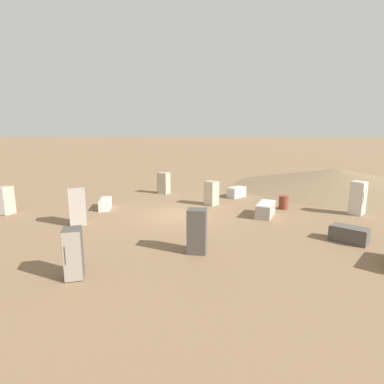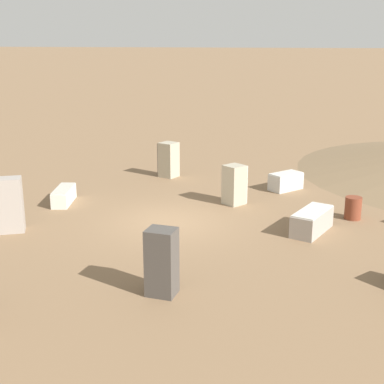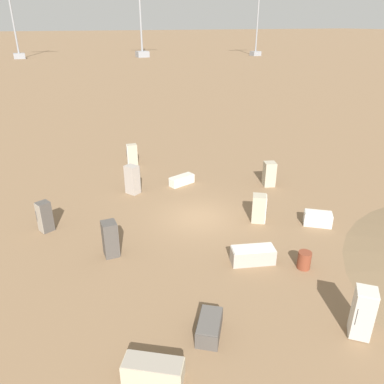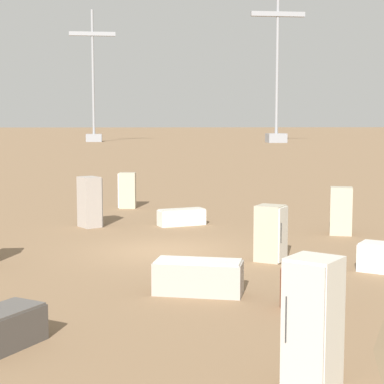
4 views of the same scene
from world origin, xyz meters
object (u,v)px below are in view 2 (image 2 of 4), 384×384
object	(u,v)px
discarded_fridge_8	(64,196)
rusty_barrel	(353,208)
discarded_fridge_7	(11,205)
discarded_fridge_9	(168,160)
discarded_fridge_4	(234,185)
discarded_fridge_1	(312,221)
discarded_fridge_6	(286,181)
discarded_fridge_10	(162,262)

from	to	relation	value
discarded_fridge_8	rusty_barrel	distance (m)	10.92
discarded_fridge_7	rusty_barrel	distance (m)	11.80
discarded_fridge_7	discarded_fridge_9	distance (m)	8.91
discarded_fridge_4	discarded_fridge_9	world-z (taller)	discarded_fridge_9
discarded_fridge_1	discarded_fridge_4	size ratio (longest dim) A/B	1.36
discarded_fridge_1	discarded_fridge_4	xyz separation A→B (m)	(2.39, 3.16, 0.39)
discarded_fridge_8	discarded_fridge_4	bearing A→B (deg)	-0.28
discarded_fridge_9	discarded_fridge_1	bearing A→B (deg)	-111.28
discarded_fridge_4	discarded_fridge_6	bearing A→B (deg)	91.73
discarded_fridge_9	discarded_fridge_10	bearing A→B (deg)	-143.50
discarded_fridge_1	rusty_barrel	distance (m)	2.23
discarded_fridge_8	discarded_fridge_9	bearing A→B (deg)	47.83
discarded_fridge_9	rusty_barrel	bearing A→B (deg)	-97.27
discarded_fridge_7	discarded_fridge_10	world-z (taller)	discarded_fridge_7
discarded_fridge_7	discarded_fridge_9	xyz separation A→B (m)	(8.55, -2.51, -0.11)
discarded_fridge_1	discarded_fridge_10	size ratio (longest dim) A/B	1.22
discarded_fridge_1	discarded_fridge_6	bearing A→B (deg)	123.39
discarded_fridge_4	discarded_fridge_7	distance (m)	8.24
discarded_fridge_6	discarded_fridge_9	distance (m)	5.59
discarded_fridge_1	discarded_fridge_7	xyz separation A→B (m)	(-2.81, 9.56, 0.54)
discarded_fridge_1	rusty_barrel	world-z (taller)	rusty_barrel
discarded_fridge_8	discarded_fridge_10	world-z (taller)	discarded_fridge_10
discarded_fridge_6	rusty_barrel	world-z (taller)	rusty_barrel
discarded_fridge_6	discarded_fridge_10	distance (m)	10.87
discarded_fridge_4	discarded_fridge_6	world-z (taller)	discarded_fridge_4
discarded_fridge_10	discarded_fridge_4	bearing A→B (deg)	90.85
discarded_fridge_6	discarded_fridge_8	world-z (taller)	discarded_fridge_6
discarded_fridge_10	rusty_barrel	xyz separation A→B (m)	(7.51, -4.49, -0.46)
discarded_fridge_1	discarded_fridge_10	bearing A→B (deg)	-102.75
discarded_fridge_1	discarded_fridge_8	world-z (taller)	discarded_fridge_1
discarded_fridge_8	rusty_barrel	xyz separation A→B (m)	(1.29, -10.84, 0.10)
discarded_fridge_10	rusty_barrel	bearing A→B (deg)	60.29
discarded_fridge_4	discarded_fridge_1	bearing A→B (deg)	-3.55
discarded_fridge_9	rusty_barrel	xyz separation A→B (m)	(-3.91, -8.33, -0.41)
discarded_fridge_7	discarded_fridge_1	bearing A→B (deg)	-13.27
discarded_fridge_4	rusty_barrel	world-z (taller)	discarded_fridge_4
discarded_fridge_1	discarded_fridge_6	distance (m)	5.27
discarded_fridge_6	rusty_barrel	bearing A→B (deg)	-12.23
discarded_fridge_6	discarded_fridge_1	bearing A→B (deg)	-36.51
discarded_fridge_9	discarded_fridge_10	distance (m)	12.05
discarded_fridge_1	rusty_barrel	xyz separation A→B (m)	(1.83, -1.28, 0.02)
discarded_fridge_4	rusty_barrel	xyz separation A→B (m)	(-0.56, -4.44, -0.37)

